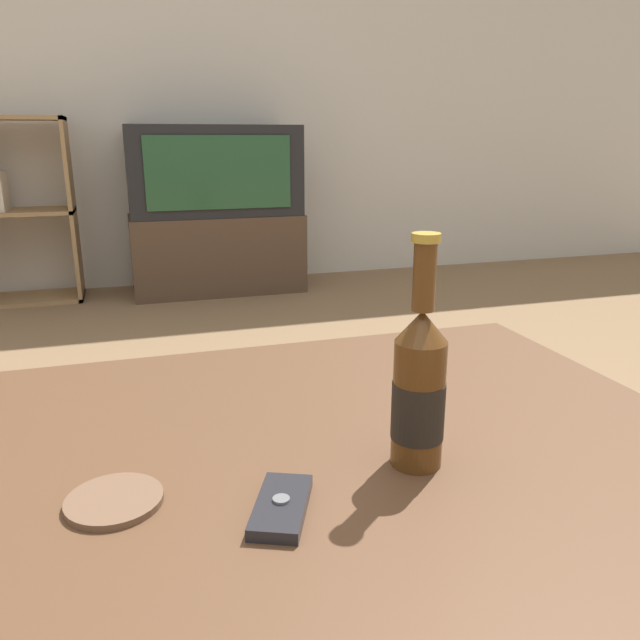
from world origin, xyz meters
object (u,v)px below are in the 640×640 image
Objects in this scene: television at (214,171)px; beer_bottle at (419,388)px; bookshelf at (13,206)px; cell_phone at (281,506)px; tv_stand at (218,253)px.

television is 2.81m from beer_bottle.
bookshelf is 3.29× the size of beer_bottle.
beer_bottle is at bearing 39.99° from cell_phone.
television is 1.02m from bookshelf.
tv_stand is 2.83m from beer_bottle.
tv_stand is at bearing 86.70° from beer_bottle.
television is at bearing -90.00° from tv_stand.
beer_bottle is (-0.16, -2.80, 0.33)m from tv_stand.
cell_phone is (-0.18, -0.05, -0.09)m from beer_bottle.
tv_stand is at bearing 90.00° from television.
television is at bearing 107.05° from cell_phone.
tv_stand is at bearing -3.63° from bookshelf.
tv_stand is 7.46× the size of cell_phone.
tv_stand is 1.04m from bookshelf.
bookshelf reaches higher than cell_phone.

